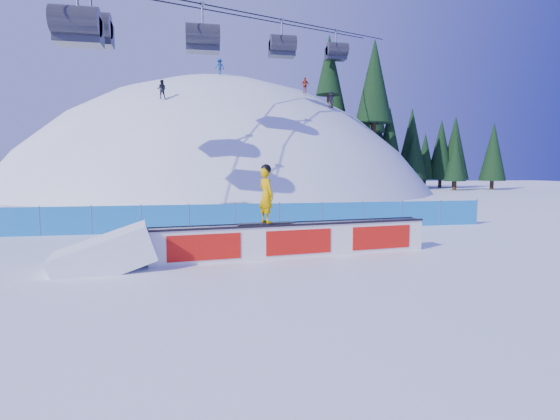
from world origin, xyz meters
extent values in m
plane|color=white|center=(0.00, 0.00, 0.00)|extent=(160.00, 160.00, 0.00)
sphere|color=white|center=(0.00, 42.00, -18.00)|extent=(64.00, 64.00, 64.00)
cylinder|color=#301E13|center=(15.50, 42.96, 10.58)|extent=(0.50, 0.50, 1.40)
cone|color=black|center=(15.50, 42.96, 15.54)|extent=(3.84, 3.84, 8.73)
cylinder|color=#301E13|center=(16.40, 41.42, 10.07)|extent=(0.50, 0.50, 1.40)
cone|color=black|center=(16.40, 41.42, 15.37)|extent=(4.13, 4.13, 9.39)
cylinder|color=#301E13|center=(18.27, 38.29, 8.61)|extent=(0.50, 0.50, 1.40)
cone|color=black|center=(18.27, 38.29, 14.03)|extent=(4.24, 4.24, 9.64)
cylinder|color=#301E13|center=(18.01, 42.44, 9.05)|extent=(0.50, 0.50, 1.40)
cone|color=black|center=(18.01, 42.44, 13.39)|extent=(3.29, 3.29, 7.48)
cylinder|color=#301E13|center=(19.45, 40.25, 7.95)|extent=(0.50, 0.50, 1.40)
cone|color=black|center=(19.45, 40.25, 13.10)|extent=(4.01, 4.01, 9.11)
cylinder|color=#301E13|center=(21.02, 37.66, 6.33)|extent=(0.50, 0.50, 1.40)
cone|color=black|center=(21.02, 37.66, 11.65)|extent=(4.16, 4.16, 9.44)
cylinder|color=#301E13|center=(23.69, 41.96, 4.11)|extent=(0.50, 0.50, 1.40)
cone|color=black|center=(23.69, 41.96, 8.31)|extent=(3.17, 3.17, 7.20)
cylinder|color=#301E13|center=(26.53, 45.98, 0.60)|extent=(0.50, 0.50, 1.40)
cone|color=black|center=(26.53, 45.98, 5.85)|extent=(4.09, 4.09, 9.30)
cylinder|color=#301E13|center=(26.19, 40.48, 0.93)|extent=(0.50, 0.50, 1.40)
cone|color=black|center=(26.19, 40.48, 5.72)|extent=(3.69, 3.69, 8.38)
cylinder|color=#301E13|center=(28.33, 43.42, 0.60)|extent=(0.50, 0.50, 1.40)
cone|color=black|center=(28.33, 43.42, 5.29)|extent=(3.60, 3.60, 8.18)
cylinder|color=#301E13|center=(30.32, 42.15, 0.60)|extent=(0.50, 0.50, 1.40)
cone|color=black|center=(30.32, 42.15, 5.09)|extent=(3.42, 3.42, 7.78)
cylinder|color=#301E13|center=(34.18, 40.63, 0.60)|extent=(0.50, 0.50, 1.40)
cone|color=black|center=(34.18, 40.63, 4.68)|extent=(3.06, 3.06, 6.95)
cylinder|color=#301E13|center=(33.51, 36.36, 0.60)|extent=(0.50, 0.50, 1.40)
cone|color=black|center=(33.51, 36.36, 5.98)|extent=(4.21, 4.21, 9.56)
cylinder|color=#301E13|center=(37.14, 39.21, 0.60)|extent=(0.50, 0.50, 1.40)
cone|color=black|center=(37.14, 39.21, 5.90)|extent=(4.14, 4.14, 9.40)
cube|color=#166FBB|center=(0.00, 4.50, 0.60)|extent=(22.00, 0.03, 1.20)
cylinder|color=#44517B|center=(-9.00, 4.50, 0.65)|extent=(0.05, 0.05, 1.30)
cylinder|color=#44517B|center=(-7.00, 4.50, 0.65)|extent=(0.05, 0.05, 1.30)
cylinder|color=#44517B|center=(-5.00, 4.50, 0.65)|extent=(0.05, 0.05, 1.30)
cylinder|color=#44517B|center=(-3.00, 4.50, 0.65)|extent=(0.05, 0.05, 1.30)
cylinder|color=#44517B|center=(-1.00, 4.50, 0.65)|extent=(0.05, 0.05, 1.30)
cylinder|color=#44517B|center=(1.00, 4.50, 0.65)|extent=(0.05, 0.05, 1.30)
cylinder|color=#44517B|center=(3.00, 4.50, 0.65)|extent=(0.05, 0.05, 1.30)
cylinder|color=#44517B|center=(5.00, 4.50, 0.65)|extent=(0.05, 0.05, 1.30)
cylinder|color=#44517B|center=(7.00, 4.50, 0.65)|extent=(0.05, 0.05, 1.30)
cylinder|color=#44517B|center=(9.00, 4.50, 0.65)|extent=(0.05, 0.05, 1.30)
cylinder|color=#44517B|center=(11.00, 4.50, 0.65)|extent=(0.05, 0.05, 1.30)
cylinder|color=#2B2A32|center=(-8.75, 10.55, 10.52)|extent=(2.40, 1.50, 1.50)
cylinder|color=#2B2A32|center=(-2.00, 17.93, 12.36)|extent=(2.40, 1.50, 1.50)
cylinder|color=#2B2A32|center=(5.50, 26.13, 14.40)|extent=(2.40, 1.50, 1.50)
cylinder|color=#2B2A32|center=(13.75, 35.15, 16.64)|extent=(2.40, 1.50, 1.50)
cube|color=white|center=(0.37, -1.61, 0.50)|extent=(8.92, 1.71, 1.00)
cube|color=gray|center=(0.37, -1.61, 1.03)|extent=(8.84, 1.73, 0.04)
cube|color=black|center=(0.40, -1.91, 1.04)|extent=(8.85, 1.19, 0.07)
cube|color=black|center=(0.33, -1.32, 1.04)|extent=(8.85, 1.19, 0.07)
cube|color=red|center=(0.40, -1.90, 0.50)|extent=(8.41, 1.12, 0.75)
cube|color=red|center=(0.33, -1.32, 0.50)|extent=(8.41, 1.12, 0.75)
cube|color=black|center=(-0.60, -1.74, 1.09)|extent=(1.77, 0.54, 0.03)
imported|color=#D7A300|center=(-0.60, -1.74, 1.95)|extent=(0.61, 0.72, 1.68)
sphere|color=black|center=(-0.60, -1.74, 2.73)|extent=(0.31, 0.31, 0.31)
imported|color=black|center=(-5.48, 25.57, 9.73)|extent=(0.86, 0.70, 1.65)
imported|color=#A93518|center=(9.03, 31.67, 11.73)|extent=(1.02, 0.54, 1.65)
imported|color=navy|center=(0.10, 34.25, 13.87)|extent=(1.20, 0.90, 1.65)
imported|color=#292929|center=(11.07, 28.89, 9.84)|extent=(0.96, 0.89, 1.65)
camera|label=1|loc=(-2.69, -14.80, 2.73)|focal=28.00mm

